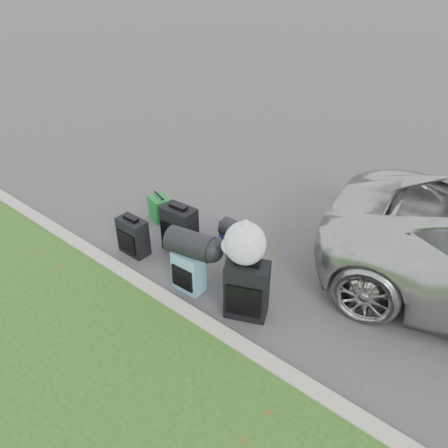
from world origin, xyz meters
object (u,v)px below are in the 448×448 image
Objects in this scene: suitcase_teal at (189,271)px; tote_navy at (229,231)px; suitcase_large_black_left at (180,229)px; suitcase_large_black_right at (247,290)px; suitcase_olive at (242,261)px; suitcase_small_black at (133,236)px; tote_green at (160,208)px.

suitcase_teal is 1.99× the size of tote_navy.
suitcase_large_black_right reaches higher than suitcase_large_black_left.
suitcase_large_black_right reaches higher than suitcase_olive.
tote_navy is at bearing 112.63° from suitcase_large_black_right.
suitcase_small_black reaches higher than tote_navy.
suitcase_small_black is 1.00× the size of suitcase_olive.
suitcase_olive is (1.51, 0.51, -0.00)m from suitcase_small_black.
tote_green is at bearing 148.04° from suitcase_olive.
suitcase_teal is at bearing -42.06° from suitcase_large_black_left.
suitcase_large_black_left reaches higher than suitcase_small_black.
suitcase_small_black is 0.99× the size of suitcase_teal.
suitcase_olive reaches higher than tote_green.
suitcase_large_black_right is 2.48m from tote_green.
suitcase_olive is at bearing -1.09° from suitcase_large_black_left.
suitcase_large_black_left is at bearing 139.72° from suitcase_large_black_right.
suitcase_teal reaches higher than tote_navy.
tote_green is 1.38× the size of tote_navy.
suitcase_olive is 0.66m from suitcase_large_black_right.
suitcase_small_black is 1.42× the size of tote_green.
suitcase_large_black_right is at bearing 4.36° from suitcase_teal.
suitcase_teal is (1.13, -0.07, 0.00)m from suitcase_small_black.
suitcase_large_black_left is 0.93m from tote_green.
tote_navy is at bearing 56.77° from suitcase_large_black_left.
tote_green is 1.22m from tote_navy.
tote_navy is (1.19, 0.25, -0.05)m from tote_green.
suitcase_olive is 0.73× the size of suitcase_large_black_right.
suitcase_olive is 0.70m from suitcase_teal.
suitcase_large_black_right reaches higher than tote_green.
suitcase_large_black_left is 0.76m from tote_navy.
suitcase_teal is at bearing -13.55° from tote_green.
suitcase_large_black_left is at bearing 139.02° from suitcase_teal.
suitcase_large_black_right is (1.50, -0.44, 0.02)m from suitcase_large_black_left.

